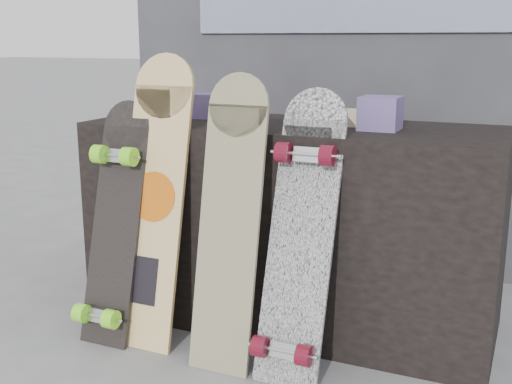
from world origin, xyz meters
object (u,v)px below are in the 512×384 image
at_px(vendor_table, 292,223).
at_px(skateboard_dark, 115,220).
at_px(longboard_geisha, 155,192).
at_px(longboard_celtic, 230,214).
at_px(longboard_cascadia, 301,232).

bearing_deg(vendor_table, skateboard_dark, -142.98).
bearing_deg(longboard_geisha, longboard_celtic, -10.34).
bearing_deg(longboard_cascadia, longboard_geisha, 177.50).
relative_size(vendor_table, longboard_geisha, 1.49).
height_order(longboard_geisha, longboard_cascadia, longboard_geisha).
height_order(longboard_cascadia, skateboard_dark, longboard_cascadia).
bearing_deg(skateboard_dark, longboard_cascadia, 2.37).
distance_m(longboard_geisha, skateboard_dark, 0.19).
bearing_deg(longboard_celtic, vendor_table, 81.21).
bearing_deg(longboard_cascadia, longboard_celtic, -171.41).
xyz_separation_m(vendor_table, longboard_cascadia, (0.18, -0.39, 0.10)).
xyz_separation_m(longboard_geisha, skateboard_dark, (-0.15, -0.06, -0.11)).
height_order(longboard_geisha, longboard_celtic, longboard_geisha).
relative_size(longboard_geisha, longboard_cascadia, 1.11).
bearing_deg(longboard_celtic, longboard_cascadia, 8.59).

